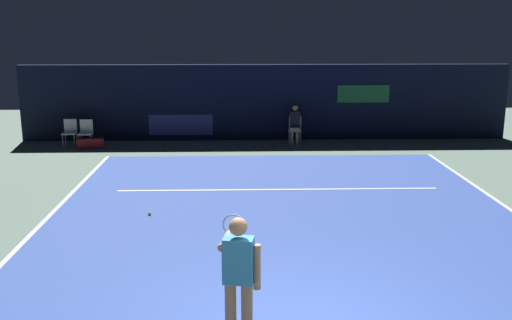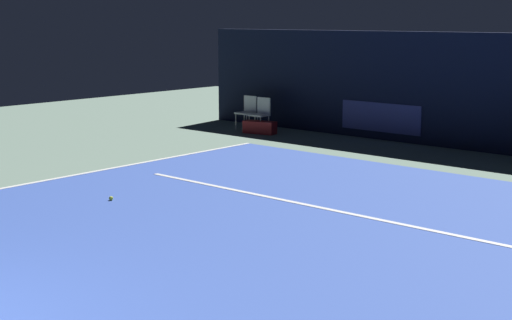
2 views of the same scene
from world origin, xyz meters
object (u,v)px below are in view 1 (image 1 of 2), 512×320
(line_judge_on_chair, at_px, (295,123))
(courtside_chair_far, at_px, (70,131))
(tennis_ball, at_px, (149,214))
(tennis_player, at_px, (239,276))
(equipment_bag, at_px, (91,143))
(courtside_chair_near, at_px, (86,131))

(line_judge_on_chair, height_order, courtside_chair_far, line_judge_on_chair)
(tennis_ball, bearing_deg, tennis_player, -70.26)
(courtside_chair_far, height_order, tennis_ball, courtside_chair_far)
(courtside_chair_far, relative_size, equipment_bag, 1.05)
(tennis_player, relative_size, equipment_bag, 2.06)
(tennis_player, bearing_deg, equipment_bag, 111.51)
(courtside_chair_near, bearing_deg, tennis_player, -68.14)
(line_judge_on_chair, bearing_deg, courtside_chair_near, -177.47)
(tennis_player, xyz_separation_m, courtside_chair_near, (-5.01, 12.49, -0.49))
(courtside_chair_far, distance_m, tennis_ball, 8.23)
(tennis_player, xyz_separation_m, equipment_bag, (-4.82, 12.24, -0.83))
(tennis_ball, height_order, equipment_bag, equipment_bag)
(tennis_player, relative_size, courtside_chair_far, 1.97)
(tennis_player, xyz_separation_m, courtside_chair_far, (-5.56, 12.58, -0.49))
(equipment_bag, bearing_deg, courtside_chair_far, 142.75)
(tennis_player, distance_m, tennis_ball, 5.64)
(courtside_chair_near, bearing_deg, tennis_ball, -66.65)
(line_judge_on_chair, relative_size, equipment_bag, 1.57)
(line_judge_on_chair, bearing_deg, tennis_player, -98.50)
(tennis_player, bearing_deg, courtside_chair_far, 113.85)
(courtside_chair_near, bearing_deg, equipment_bag, -53.49)
(tennis_ball, bearing_deg, courtside_chair_far, 116.64)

